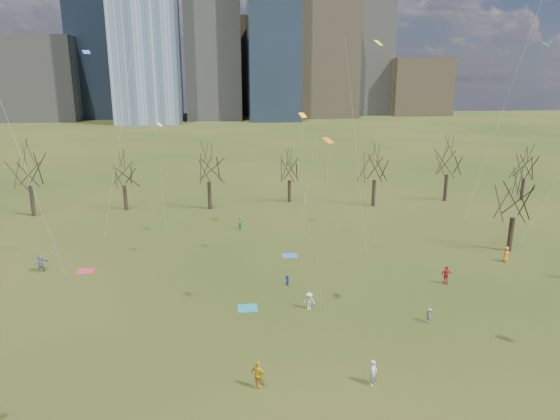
{
  "coord_description": "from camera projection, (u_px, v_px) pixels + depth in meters",
  "views": [
    {
      "loc": [
        -4.88,
        -30.57,
        18.33
      ],
      "look_at": [
        0.0,
        12.0,
        7.0
      ],
      "focal_mm": 32.0,
      "sensor_mm": 36.0,
      "label": 1
    }
  ],
  "objects": [
    {
      "name": "person_3",
      "position": [
        429.0,
        315.0,
        38.5
      ],
      "size": [
        0.49,
        0.81,
        1.23
      ],
      "primitive_type": "imported",
      "rotation": [
        0.0,
        0.0,
        1.61
      ],
      "color": "#5B5C60",
      "rests_on": "ground"
    },
    {
      "name": "blanket_navy",
      "position": [
        290.0,
        256.0,
        53.2
      ],
      "size": [
        1.6,
        1.5,
        0.03
      ],
      "primitive_type": "cube",
      "color": "#2254A1",
      "rests_on": "ground"
    },
    {
      "name": "person_12",
      "position": [
        506.0,
        254.0,
        51.31
      ],
      "size": [
        0.82,
        0.95,
        1.64
      ],
      "primitive_type": "imported",
      "rotation": [
        0.0,
        0.0,
        1.1
      ],
      "color": "orange",
      "rests_on": "ground"
    },
    {
      "name": "person_13",
      "position": [
        240.0,
        223.0,
        62.12
      ],
      "size": [
        0.47,
        0.66,
        1.7
      ],
      "primitive_type": "imported",
      "rotation": [
        0.0,
        0.0,
        1.68
      ],
      "color": "#1B7B35",
      "rests_on": "ground"
    },
    {
      "name": "person_9",
      "position": [
        309.0,
        301.0,
        40.74
      ],
      "size": [
        1.05,
        0.78,
        1.45
      ],
      "primitive_type": "imported",
      "rotation": [
        0.0,
        0.0,
        6.0
      ],
      "color": "silver",
      "rests_on": "ground"
    },
    {
      "name": "person_8",
      "position": [
        287.0,
        281.0,
        45.35
      ],
      "size": [
        0.62,
        0.64,
        1.05
      ],
      "primitive_type": "imported",
      "rotation": [
        0.0,
        0.0,
        5.34
      ],
      "color": "#2933B1",
      "rests_on": "ground"
    },
    {
      "name": "blanket_crimson",
      "position": [
        85.0,
        271.0,
        48.97
      ],
      "size": [
        1.6,
        1.5,
        0.03
      ],
      "primitive_type": "cube",
      "color": "#AE2239",
      "rests_on": "ground"
    },
    {
      "name": "person_11",
      "position": [
        41.0,
        263.0,
        48.61
      ],
      "size": [
        1.72,
        1.43,
        1.85
      ],
      "primitive_type": "imported",
      "rotation": [
        0.0,
        0.0,
        0.61
      ],
      "color": "slate",
      "rests_on": "ground"
    },
    {
      "name": "blanket_teal",
      "position": [
        248.0,
        308.0,
        41.05
      ],
      "size": [
        1.6,
        1.5,
        0.03
      ],
      "primitive_type": "cube",
      "color": "#176F8A",
      "rests_on": "ground"
    },
    {
      "name": "person_10",
      "position": [
        446.0,
        275.0,
        45.7
      ],
      "size": [
        1.03,
        0.44,
        1.75
      ],
      "primitive_type": "imported",
      "rotation": [
        0.0,
        0.0,
        6.27
      ],
      "color": "red",
      "rests_on": "ground"
    },
    {
      "name": "person_1",
      "position": [
        373.0,
        372.0,
        30.64
      ],
      "size": [
        0.69,
        0.72,
        1.65
      ],
      "primitive_type": "imported",
      "rotation": [
        0.0,
        0.0,
        0.87
      ],
      "color": "silver",
      "rests_on": "ground"
    },
    {
      "name": "ground",
      "position": [
        300.0,
        351.0,
        34.58
      ],
      "size": [
        500.0,
        500.0,
        0.0
      ],
      "primitive_type": "plane",
      "color": "black",
      "rests_on": "ground"
    },
    {
      "name": "kites_airborne",
      "position": [
        341.0,
        144.0,
        44.23
      ],
      "size": [
        65.86,
        38.27,
        32.79
      ],
      "color": "orange",
      "rests_on": "ground"
    },
    {
      "name": "person_4",
      "position": [
        258.0,
        375.0,
        30.22
      ],
      "size": [
        1.11,
        1.03,
        1.83
      ],
      "primitive_type": "imported",
      "rotation": [
        0.0,
        0.0,
        2.45
      ],
      "color": "gold",
      "rests_on": "ground"
    },
    {
      "name": "downtown_skyline",
      "position": [
        225.0,
        31.0,
        226.66
      ],
      "size": [
        212.5,
        78.0,
        118.0
      ],
      "color": "slate",
      "rests_on": "ground"
    },
    {
      "name": "bare_tree_row",
      "position": [
        259.0,
        170.0,
        68.76
      ],
      "size": [
        113.04,
        29.8,
        9.5
      ],
      "color": "black",
      "rests_on": "ground"
    }
  ]
}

